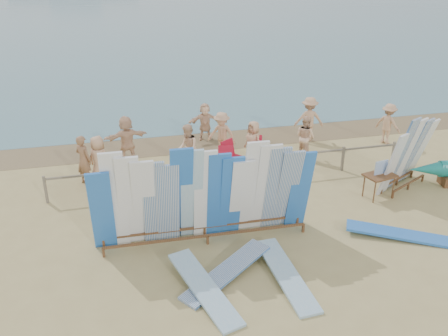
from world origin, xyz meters
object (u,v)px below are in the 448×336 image
object	(u,v)px
beach_chair_left	(225,164)
beachgoer_3	(222,134)
flat_board_d	(397,237)
beachgoer_9	(309,119)
beachgoer_0	(99,160)
flat_board_e	(227,277)
stroller	(256,154)
beachgoer_5	(205,122)
beachgoer_11	(127,139)
beachgoer_2	(188,148)
beachgoer_extra_0	(388,124)
beach_chair_right	(232,159)
flat_board_a	(204,294)
main_surfboard_rack	(205,197)
beachgoer_6	(253,142)
beachgoer_1	(84,160)
vendor_table	(379,185)
flat_board_b	(286,279)
beachgoer_8	(305,137)
side_surfboard_rack	(407,155)

from	to	relation	value
beach_chair_left	beachgoer_3	xyz separation A→B (m)	(0.20, 1.36, 0.61)
flat_board_d	beachgoer_9	distance (m)	7.63
beachgoer_9	beachgoer_0	world-z (taller)	beachgoer_9
flat_board_e	stroller	xyz separation A→B (m)	(2.69, 6.22, 0.42)
flat_board_e	beachgoer_9	world-z (taller)	beachgoer_9
beachgoer_5	beachgoer_11	bearing A→B (deg)	-153.96
beachgoer_9	beachgoer_3	bearing A→B (deg)	25.71
beachgoer_2	beachgoer_extra_0	world-z (taller)	beachgoer_2
beach_chair_left	beach_chair_right	xyz separation A→B (m)	(0.31, 0.24, 0.03)
beachgoer_3	flat_board_a	bearing A→B (deg)	-69.74
main_surfboard_rack	beachgoer_6	size ratio (longest dim) A/B	3.68
beach_chair_right	stroller	world-z (taller)	stroller
beachgoer_3	beachgoer_1	bearing A→B (deg)	-128.75
beachgoer_6	beachgoer_5	xyz separation A→B (m)	(-1.22, 2.77, -0.02)
beachgoer_9	beachgoer_5	size ratio (longest dim) A/B	1.18
vendor_table	beachgoer_3	xyz separation A→B (m)	(-3.98, 4.55, 0.45)
flat_board_b	beachgoer_9	size ratio (longest dim) A/B	1.48
beachgoer_2	beachgoer_extra_0	bearing A→B (deg)	96.62
beachgoer_extra_0	beach_chair_right	bearing A→B (deg)	67.29
flat_board_a	beachgoer_5	bearing A→B (deg)	61.60
beach_chair_left	vendor_table	bearing A→B (deg)	-21.40
beachgoer_6	beachgoer_11	distance (m)	4.66
stroller	beachgoer_0	bearing A→B (deg)	-162.30
flat_board_a	beach_chair_right	xyz separation A→B (m)	(2.47, 6.77, 0.28)
beachgoer_1	beachgoer_11	distance (m)	2.19
stroller	flat_board_d	bearing A→B (deg)	-51.62
beach_chair_left	flat_board_e	bearing A→B (deg)	-87.96
beach_chair_left	beachgoer_0	size ratio (longest dim) A/B	0.52
beachgoer_8	beachgoer_extra_0	size ratio (longest dim) A/B	0.98
flat_board_d	beachgoer_2	size ratio (longest dim) A/B	1.59
side_surfboard_rack	vendor_table	bearing A→B (deg)	171.94
beachgoer_9	beachgoer_1	distance (m)	9.11
flat_board_e	beachgoer_3	xyz separation A→B (m)	(1.70, 7.40, 0.86)
beach_chair_right	beachgoer_0	bearing A→B (deg)	146.74
flat_board_a	beachgoer_2	xyz separation A→B (m)	(0.86, 6.83, 0.85)
beachgoer_1	beachgoer_0	size ratio (longest dim) A/B	1.04
side_surfboard_rack	vendor_table	world-z (taller)	side_surfboard_rack
beachgoer_9	beachgoer_6	xyz separation A→B (m)	(-2.89, -1.64, -0.12)
main_surfboard_rack	flat_board_b	xyz separation A→B (m)	(1.49, -2.16, -1.29)
flat_board_e	beach_chair_left	xyz separation A→B (m)	(1.50, 6.04, 0.25)
beachgoer_9	beachgoer_11	size ratio (longest dim) A/B	1.04
flat_board_b	beachgoer_11	bearing A→B (deg)	107.91
beach_chair_right	beachgoer_8	distance (m)	2.94
beachgoer_11	beachgoer_9	bearing A→B (deg)	171.42
beachgoer_1	beach_chair_right	bearing A→B (deg)	-131.51
beach_chair_left	beachgoer_9	xyz separation A→B (m)	(4.06, 2.10, 0.67)
flat_board_b	beachgoer_2	world-z (taller)	beachgoer_2
beachgoer_9	beachgoer_8	world-z (taller)	beachgoer_9
beach_chair_right	beachgoer_extra_0	distance (m)	6.77
flat_board_a	beachgoer_8	xyz separation A→B (m)	(5.35, 6.95, 0.82)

